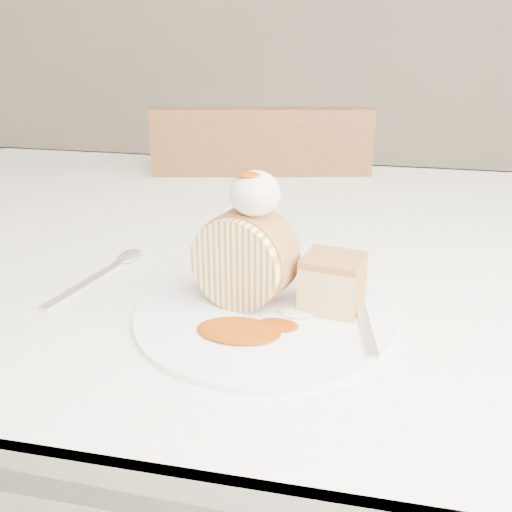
# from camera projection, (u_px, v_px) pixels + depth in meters

# --- Properties ---
(table) EXTENTS (1.40, 0.90, 0.75)m
(table) POSITION_uv_depth(u_px,v_px,m) (258.00, 294.00, 0.82)
(table) COLOR white
(table) RESTS_ON ground
(chair_far) EXTENTS (0.49, 0.49, 0.87)m
(chair_far) POSITION_uv_depth(u_px,v_px,m) (260.00, 272.00, 1.28)
(chair_far) COLOR brown
(chair_far) RESTS_ON ground
(plate) EXTENTS (0.30, 0.30, 0.01)m
(plate) POSITION_uv_depth(u_px,v_px,m) (264.00, 315.00, 0.57)
(plate) COLOR white
(plate) RESTS_ON table
(roulade_slice) EXTENTS (0.11, 0.08, 0.10)m
(roulade_slice) POSITION_uv_depth(u_px,v_px,m) (244.00, 259.00, 0.57)
(roulade_slice) COLOR #FAE6AE
(roulade_slice) RESTS_ON plate
(cake_chunk) EXTENTS (0.07, 0.06, 0.05)m
(cake_chunk) POSITION_uv_depth(u_px,v_px,m) (332.00, 286.00, 0.57)
(cake_chunk) COLOR #A36C3D
(cake_chunk) RESTS_ON plate
(whipped_cream) EXTENTS (0.05, 0.05, 0.04)m
(whipped_cream) POSITION_uv_depth(u_px,v_px,m) (255.00, 193.00, 0.54)
(whipped_cream) COLOR silver
(whipped_cream) RESTS_ON roulade_slice
(caramel_drizzle) EXTENTS (0.02, 0.02, 0.01)m
(caramel_drizzle) POSITION_uv_depth(u_px,v_px,m) (249.00, 169.00, 0.53)
(caramel_drizzle) COLOR #8B3605
(caramel_drizzle) RESTS_ON whipped_cream
(caramel_pool) EXTENTS (0.09, 0.07, 0.00)m
(caramel_pool) POSITION_uv_depth(u_px,v_px,m) (239.00, 330.00, 0.53)
(caramel_pool) COLOR #8B3605
(caramel_pool) RESTS_ON plate
(fork) EXTENTS (0.05, 0.15, 0.00)m
(fork) POSITION_uv_depth(u_px,v_px,m) (365.00, 326.00, 0.54)
(fork) COLOR silver
(fork) RESTS_ON plate
(spoon) EXTENTS (0.06, 0.16, 0.00)m
(spoon) POSITION_uv_depth(u_px,v_px,m) (85.00, 284.00, 0.64)
(spoon) COLOR silver
(spoon) RESTS_ON table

